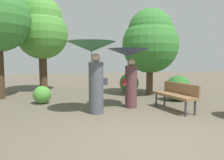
{
  "coord_description": "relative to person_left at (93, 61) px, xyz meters",
  "views": [
    {
      "loc": [
        -1.76,
        -3.6,
        1.55
      ],
      "look_at": [
        0.0,
        2.77,
        0.9
      ],
      "focal_mm": 33.56,
      "sensor_mm": 36.0,
      "label": 1
    }
  ],
  "objects": [
    {
      "name": "ground_plane",
      "position": [
        0.69,
        -2.26,
        -1.52
      ],
      "size": [
        40.0,
        40.0,
        0.0
      ],
      "primitive_type": "plane",
      "color": "brown"
    },
    {
      "name": "tree_near_right",
      "position": [
        2.95,
        2.49,
        0.84
      ],
      "size": [
        2.41,
        2.41,
        3.72
      ],
      "color": "#4C3823",
      "rests_on": "ground"
    },
    {
      "name": "person_right",
      "position": [
        1.23,
        0.41,
        -0.11
      ],
      "size": [
        1.31,
        1.31,
        1.89
      ],
      "rotation": [
        0.0,
        0.0,
        1.66
      ],
      "color": "#563338",
      "rests_on": "ground"
    },
    {
      "name": "bush_behind_bench",
      "position": [
        3.42,
        1.0,
        -1.04
      ],
      "size": [
        0.95,
        0.95,
        0.95
      ],
      "primitive_type": "sphere",
      "color": "#2D6B28",
      "rests_on": "ground"
    },
    {
      "name": "bush_path_right",
      "position": [
        2.31,
        3.34,
        -1.07
      ],
      "size": [
        0.91,
        0.91,
        0.91
      ],
      "primitive_type": "sphere",
      "color": "#387F33",
      "rests_on": "ground"
    },
    {
      "name": "tree_mid_left",
      "position": [
        -1.59,
        4.83,
        1.5
      ],
      "size": [
        2.44,
        2.44,
        4.51
      ],
      "color": "#42301E",
      "rests_on": "ground"
    },
    {
      "name": "bush_far_side",
      "position": [
        -1.5,
        1.81,
        -1.21
      ],
      "size": [
        0.63,
        0.63,
        0.63
      ],
      "primitive_type": "sphere",
      "color": "#4C9338",
      "rests_on": "ground"
    },
    {
      "name": "person_left",
      "position": [
        0.0,
        0.0,
        0.0
      ],
      "size": [
        1.37,
        1.37,
        2.05
      ],
      "rotation": [
        0.0,
        0.0,
        1.66
      ],
      "color": "#474C56",
      "rests_on": "ground"
    },
    {
      "name": "park_bench",
      "position": [
        2.51,
        -0.31,
        -1.01
      ],
      "size": [
        0.7,
        1.56,
        0.83
      ],
      "rotation": [
        0.0,
        0.0,
        -1.42
      ],
      "color": "#38383D",
      "rests_on": "ground"
    }
  ]
}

